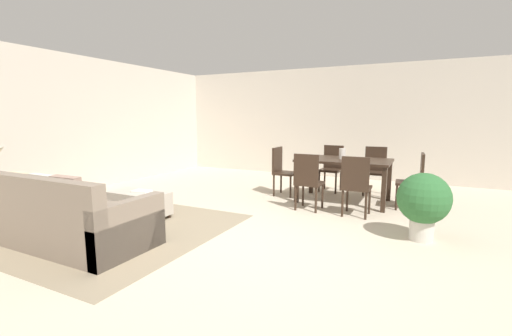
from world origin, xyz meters
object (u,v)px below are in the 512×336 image
(dining_chair_near_left, at_px, (308,179))
(vase_centerpiece, at_px, (342,154))
(couch, at_px, (62,219))
(dining_chair_head_east, at_px, (415,178))
(dining_chair_near_right, at_px, (356,183))
(dining_chair_head_west, at_px, (282,168))
(book_on_ottoman, at_px, (141,191))
(dining_chair_far_left, at_px, (332,165))
(dining_chair_far_right, at_px, (375,168))
(ottoman_table, at_px, (139,203))
(dining_table, at_px, (344,164))
(potted_plant, at_px, (424,201))

(dining_chair_near_left, bearing_deg, vase_centerpiece, 67.68)
(couch, height_order, dining_chair_head_east, dining_chair_head_east)
(dining_chair_head_east, relative_size, vase_centerpiece, 4.97)
(dining_chair_near_right, distance_m, dining_chair_head_west, 1.77)
(book_on_ottoman, bearing_deg, couch, -95.42)
(dining_chair_near_right, height_order, dining_chair_far_left, same)
(dining_chair_near_right, distance_m, dining_chair_far_right, 1.74)
(dining_chair_near_left, relative_size, dining_chair_head_east, 1.00)
(dining_chair_head_east, distance_m, book_on_ottoman, 4.28)
(ottoman_table, height_order, dining_chair_far_right, dining_chair_far_right)
(dining_chair_far_left, bearing_deg, ottoman_table, -123.22)
(dining_table, bearing_deg, dining_chair_head_west, -179.80)
(dining_chair_far_left, height_order, vase_centerpiece, vase_centerpiece)
(ottoman_table, relative_size, dining_chair_near_left, 0.99)
(dining_chair_near_left, bearing_deg, couch, -128.94)
(dining_chair_near_right, distance_m, potted_plant, 1.13)
(dining_chair_near_right, relative_size, vase_centerpiece, 4.97)
(ottoman_table, xyz_separation_m, dining_chair_head_west, (1.32, 2.35, 0.30))
(dining_chair_near_left, distance_m, dining_chair_head_east, 1.74)
(ottoman_table, bearing_deg, dining_chair_far_right, 47.98)
(ottoman_table, relative_size, dining_table, 0.58)
(dining_chair_far_right, distance_m, dining_chair_head_west, 1.81)
(couch, xyz_separation_m, dining_chair_near_left, (2.16, 2.68, 0.23))
(dining_chair_head_east, bearing_deg, couch, -136.39)
(book_on_ottoman, bearing_deg, ottoman_table, 172.64)
(couch, bearing_deg, book_on_ottoman, 84.58)
(dining_chair_far_left, bearing_deg, couch, -116.05)
(dining_chair_far_right, bearing_deg, book_on_ottoman, -131.31)
(dining_chair_far_right, bearing_deg, ottoman_table, -132.02)
(dining_chair_head_west, bearing_deg, dining_chair_near_left, -46.70)
(dining_chair_head_east, bearing_deg, ottoman_table, -147.28)
(vase_centerpiece, bearing_deg, book_on_ottoman, -135.54)
(dining_chair_far_left, bearing_deg, dining_table, -62.94)
(dining_chair_near_left, height_order, dining_chair_head_east, same)
(couch, distance_m, dining_chair_far_left, 4.84)
(dining_chair_far_right, distance_m, vase_centerpiece, 1.04)
(couch, bearing_deg, dining_chair_head_west, 68.78)
(potted_plant, bearing_deg, dining_table, 130.29)
(ottoman_table, xyz_separation_m, dining_chair_head_east, (3.64, 2.34, 0.30))
(dining_chair_near_left, xyz_separation_m, dining_chair_head_east, (1.52, 0.83, 0.00))
(dining_chair_head_west, height_order, vase_centerpiece, vase_centerpiece)
(couch, relative_size, dining_chair_head_west, 2.41)
(dining_chair_near_left, bearing_deg, dining_table, 65.80)
(ottoman_table, xyz_separation_m, dining_chair_near_right, (2.87, 1.49, 0.30))
(dining_chair_near_left, distance_m, dining_chair_head_west, 1.16)
(dining_chair_far_left, distance_m, dining_chair_far_right, 0.83)
(dining_table, distance_m, dining_chair_far_left, 0.93)
(potted_plant, bearing_deg, dining_chair_head_west, 148.42)
(dining_chair_near_right, bearing_deg, dining_chair_far_left, 115.08)
(dining_chair_near_right, xyz_separation_m, dining_chair_head_east, (0.77, 0.85, 0.00))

